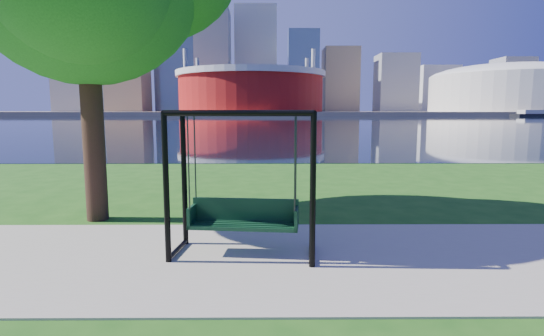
{
  "coord_description": "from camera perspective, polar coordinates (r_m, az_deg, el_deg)",
  "views": [
    {
      "loc": [
        0.09,
        -7.08,
        2.37
      ],
      "look_at": [
        0.14,
        0.0,
        1.42
      ],
      "focal_mm": 28.0,
      "sensor_mm": 36.0,
      "label": 1
    }
  ],
  "objects": [
    {
      "name": "swing",
      "position": [
        6.9,
        -3.84,
        -2.53
      ],
      "size": [
        2.43,
        1.25,
        2.39
      ],
      "rotation": [
        0.0,
        0.0,
        -0.1
      ],
      "color": "black",
      "rests_on": "ground"
    },
    {
      "name": "ground",
      "position": [
        7.47,
        -1.1,
        -10.87
      ],
      "size": [
        900.0,
        900.0,
        0.0
      ],
      "primitive_type": "plane",
      "color": "#1E5114",
      "rests_on": "ground"
    },
    {
      "name": "path",
      "position": [
        6.99,
        -1.15,
        -12.06
      ],
      "size": [
        120.0,
        4.0,
        0.03
      ],
      "primitive_type": "cube",
      "color": "#9E937F",
      "rests_on": "ground"
    },
    {
      "name": "skyline",
      "position": [
        328.22,
        -1.2,
        13.52
      ],
      "size": [
        392.0,
        66.0,
        96.5
      ],
      "color": "gray",
      "rests_on": "far_bank"
    },
    {
      "name": "river",
      "position": [
        109.11,
        -0.46,
        6.42
      ],
      "size": [
        900.0,
        180.0,
        0.02
      ],
      "primitive_type": "cube",
      "color": "black",
      "rests_on": "ground"
    },
    {
      "name": "arena",
      "position": [
        277.46,
        29.12,
        9.5
      ],
      "size": [
        84.0,
        84.0,
        26.56
      ],
      "color": "beige",
      "rests_on": "far_bank"
    },
    {
      "name": "far_bank",
      "position": [
        313.08,
        -0.43,
        7.41
      ],
      "size": [
        900.0,
        228.0,
        2.0
      ],
      "primitive_type": "cube",
      "color": "#937F60",
      "rests_on": "ground"
    },
    {
      "name": "stadium",
      "position": [
        242.58,
        -2.84,
        10.46
      ],
      "size": [
        83.0,
        83.0,
        32.0
      ],
      "color": "maroon",
      "rests_on": "far_bank"
    }
  ]
}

